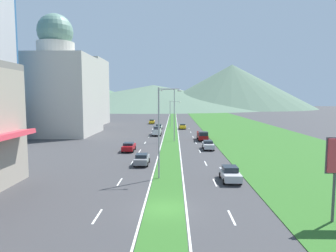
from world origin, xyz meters
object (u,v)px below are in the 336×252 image
street_lamp_mid (173,112)px  pickup_truck_0 (203,136)px  street_lamp_far (171,112)px  street_lamp_near (161,128)px  pickup_truck_1 (157,131)px  car_7 (142,159)px  car_2 (183,126)px  car_1 (230,174)px  car_3 (208,145)px  car_4 (159,127)px  car_6 (129,147)px  car_5 (152,121)px

street_lamp_mid → pickup_truck_0: size_ratio=2.01×
street_lamp_far → street_lamp_near: bearing=-90.6°
pickup_truck_1 → car_7: bearing=179.7°
street_lamp_near → street_lamp_far: bearing=89.4°
pickup_truck_0 → car_2: bearing=-171.2°
street_lamp_mid → street_lamp_near: bearing=-92.3°
car_1 → car_3: (-0.12, 19.71, -0.02)m
street_lamp_mid → street_lamp_far: 28.46m
car_4 → street_lamp_far: bearing=-32.7°
car_3 → pickup_truck_1: 22.12m
car_4 → car_6: bearing=174.6°
car_7 → car_6: bearing=18.3°
street_lamp_mid → car_2: bearing=83.7°
car_3 → car_6: 13.78m
street_lamp_near → pickup_truck_0: street_lamp_near is taller
car_3 → pickup_truck_1: pickup_truck_1 is taller
car_2 → pickup_truck_1: (-6.64, -14.50, 0.23)m
car_1 → car_3: size_ratio=0.97×
car_3 → car_1: bearing=0.3°
car_4 → car_6: 34.69m
street_lamp_far → car_4: size_ratio=1.72×
car_2 → pickup_truck_1: pickup_truck_1 is taller
car_5 → car_6: bearing=-179.9°
car_1 → car_2: 53.99m
car_2 → car_7: size_ratio=1.06×
car_1 → car_5: car_1 is taller
car_4 → car_6: car_4 is taller
street_lamp_near → car_5: 70.18m
street_lamp_mid → car_7: (-4.08, -21.65, -5.38)m
street_lamp_near → pickup_truck_1: size_ratio=1.88×
street_lamp_mid → car_5: (-7.50, 41.24, -5.36)m
street_lamp_far → car_7: 50.35m
street_lamp_mid → pickup_truck_0: street_lamp_mid is taller
car_1 → car_2: bearing=-176.2°
car_4 → pickup_truck_1: pickup_truck_1 is taller
car_3 → car_5: (-13.73, 50.85, 0.01)m
car_6 → car_7: bearing=-161.7°
pickup_truck_1 → car_4: bearing=0.9°
street_lamp_near → car_2: bearing=85.8°
car_7 → pickup_truck_1: 31.70m
car_1 → car_7: car_1 is taller
car_3 → car_5: 52.67m
street_lamp_near → pickup_truck_0: (7.47, 29.76, -4.76)m
car_7 → car_4: bearing=0.0°
street_lamp_mid → pickup_truck_1: (-3.92, 10.05, -5.17)m
car_1 → pickup_truck_0: size_ratio=0.75×
street_lamp_mid → car_3: 12.64m
street_lamp_near → car_1: street_lamp_near is taller
street_lamp_near → car_2: size_ratio=2.26×
car_6 → car_1: bearing=-142.1°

